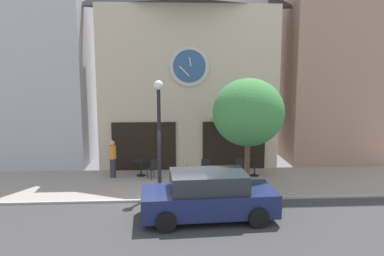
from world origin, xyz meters
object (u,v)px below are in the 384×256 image
cafe_table_center (208,172)px  parked_car_navy (208,196)px  cafe_table_leftmost (255,165)px  cafe_chair_corner (240,167)px  cafe_chair_right_end (213,178)px  cafe_table_near_door (141,164)px  pedestrian_orange (113,158)px  street_tree (248,113)px  street_lamp (159,137)px  cafe_chair_near_lamp (206,168)px  cafe_chair_by_entrance (189,175)px  cafe_chair_facing_wall (153,167)px

cafe_table_center → parked_car_navy: bearing=-95.9°
parked_car_navy → cafe_table_leftmost: bearing=61.4°
cafe_table_center → cafe_chair_corner: 1.78m
cafe_table_leftmost → cafe_chair_right_end: cafe_chair_right_end is taller
cafe_table_near_door → parked_car_navy: 5.66m
cafe_chair_right_end → pedestrian_orange: 4.76m
cafe_chair_right_end → street_tree: bearing=-11.7°
street_lamp → cafe_chair_near_lamp: size_ratio=4.87×
cafe_table_center → parked_car_navy: (-0.36, -3.47, 0.21)m
cafe_table_leftmost → pedestrian_orange: bearing=178.8°
street_tree → cafe_chair_by_entrance: size_ratio=4.96×
pedestrian_orange → cafe_table_center: bearing=-19.0°
cafe_chair_by_entrance → pedestrian_orange: 3.72m
street_lamp → cafe_table_near_door: (-0.91, 2.43, -1.67)m
cafe_table_near_door → parked_car_navy: bearing=-63.3°
parked_car_navy → cafe_chair_right_end: bearing=80.5°
cafe_table_leftmost → street_tree: bearing=-109.7°
cafe_chair_corner → parked_car_navy: bearing=-113.1°
cafe_chair_right_end → cafe_chair_by_entrance: bearing=148.6°
cafe_table_leftmost → cafe_chair_corner: 0.80m
cafe_chair_facing_wall → cafe_table_near_door: bearing=137.7°
cafe_chair_corner → cafe_chair_right_end: same height
street_lamp → cafe_chair_by_entrance: street_lamp is taller
pedestrian_orange → parked_car_navy: 6.17m
cafe_table_leftmost → cafe_chair_near_lamp: bearing=-168.3°
street_lamp → cafe_table_near_door: street_lamp is taller
cafe_chair_near_lamp → cafe_chair_corner: size_ratio=1.00×
cafe_table_center → cafe_table_near_door: bearing=151.3°
street_lamp → cafe_table_leftmost: street_lamp is taller
cafe_chair_corner → parked_car_navy: (-1.88, -4.39, 0.23)m
cafe_chair_corner → cafe_chair_by_entrance: bearing=-153.5°
cafe_table_near_door → pedestrian_orange: bearing=-172.4°
street_lamp → pedestrian_orange: (-2.13, 2.27, -1.36)m
pedestrian_orange → street_lamp: bearing=-46.8°
pedestrian_orange → cafe_chair_right_end: bearing=-27.6°
cafe_table_leftmost → cafe_table_center: bearing=-150.0°
street_tree → cafe_chair_near_lamp: 3.53m
cafe_table_near_door → pedestrian_orange: size_ratio=0.47×
cafe_table_center → cafe_chair_near_lamp: (-0.03, 0.82, -0.02)m
cafe_chair_facing_wall → pedestrian_orange: (-1.81, 0.37, 0.33)m
cafe_chair_facing_wall → cafe_chair_corner: same height
cafe_chair_by_entrance → street_tree: bearing=-20.3°
cafe_chair_corner → parked_car_navy: size_ratio=0.20×
street_lamp → cafe_table_leftmost: 5.04m
street_tree → parked_car_navy: street_tree is taller
street_tree → cafe_table_center: 3.14m
cafe_table_leftmost → parked_car_navy: bearing=-118.6°
cafe_table_leftmost → cafe_chair_near_lamp: cafe_chair_near_lamp is taller
cafe_table_leftmost → pedestrian_orange: size_ratio=0.43×
cafe_table_near_door → cafe_table_center: bearing=-28.7°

